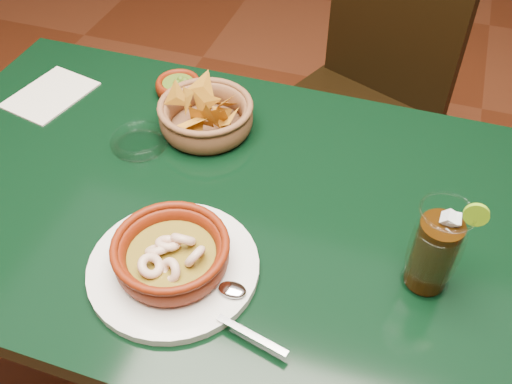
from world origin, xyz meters
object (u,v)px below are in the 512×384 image
(dining_table, at_px, (194,225))
(chip_basket, at_px, (206,116))
(shrimp_plate, at_px, (172,258))
(dining_chair, at_px, (360,100))
(cola_drink, at_px, (435,249))

(dining_table, height_order, chip_basket, chip_basket)
(dining_table, distance_m, shrimp_plate, 0.23)
(dining_chair, xyz_separation_m, shrimp_plate, (-0.17, -0.89, 0.26))
(dining_table, relative_size, dining_chair, 1.25)
(dining_chair, xyz_separation_m, chip_basket, (-0.26, -0.52, 0.26))
(chip_basket, bearing_deg, dining_table, -77.82)
(dining_table, xyz_separation_m, cola_drink, (0.45, -0.07, 0.18))
(dining_chair, distance_m, shrimp_plate, 0.94)
(dining_chair, height_order, chip_basket, dining_chair)
(shrimp_plate, distance_m, chip_basket, 0.38)
(cola_drink, bearing_deg, chip_basket, 152.43)
(dining_table, bearing_deg, cola_drink, -9.17)
(chip_basket, bearing_deg, dining_chair, 63.55)
(shrimp_plate, bearing_deg, chip_basket, 103.65)
(dining_table, xyz_separation_m, shrimp_plate, (0.05, -0.18, 0.13))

